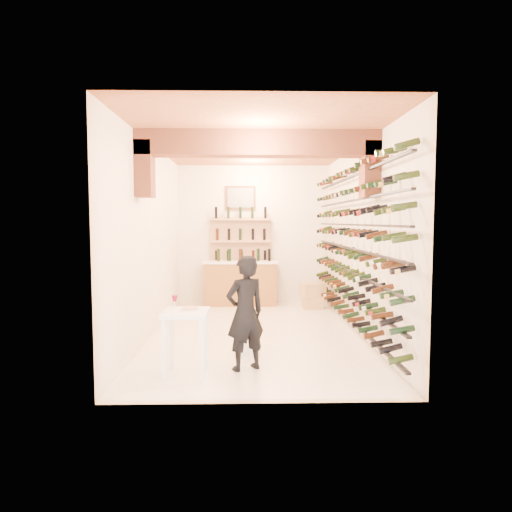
{
  "coord_description": "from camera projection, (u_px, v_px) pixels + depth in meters",
  "views": [
    {
      "loc": [
        -0.18,
        -7.62,
        1.9
      ],
      "look_at": [
        0.0,
        0.3,
        1.3
      ],
      "focal_mm": 31.84,
      "sensor_mm": 36.0,
      "label": 1
    }
  ],
  "objects": [
    {
      "name": "crate_lower",
      "position": [
        313.0,
        302.0,
        9.96
      ],
      "size": [
        0.45,
        0.32,
        0.26
      ],
      "primitive_type": "cube",
      "rotation": [
        0.0,
        0.0,
        0.02
      ],
      "color": "tan",
      "rests_on": "ground"
    },
    {
      "name": "tasting_table",
      "position": [
        186.0,
        322.0,
        5.62
      ],
      "size": [
        0.56,
        0.56,
        0.97
      ],
      "rotation": [
        0.0,
        0.0,
        -0.02
      ],
      "color": "white",
      "rests_on": "ground"
    },
    {
      "name": "back_counter",
      "position": [
        241.0,
        282.0,
        10.34
      ],
      "size": [
        1.7,
        0.62,
        1.29
      ],
      "color": "olive",
      "rests_on": "ground"
    },
    {
      "name": "ground",
      "position": [
        256.0,
        333.0,
        7.75
      ],
      "size": [
        6.0,
        6.0,
        0.0
      ],
      "primitive_type": "plane",
      "color": "white",
      "rests_on": "ground"
    },
    {
      "name": "person",
      "position": [
        245.0,
        313.0,
        5.79
      ],
      "size": [
        0.64,
        0.57,
        1.47
      ],
      "primitive_type": "imported",
      "rotation": [
        0.0,
        0.0,
        3.65
      ],
      "color": "black",
      "rests_on": "ground"
    },
    {
      "name": "crate_upper",
      "position": [
        313.0,
        290.0,
        9.94
      ],
      "size": [
        0.57,
        0.45,
        0.29
      ],
      "primitive_type": "cube",
      "rotation": [
        0.0,
        0.0,
        0.22
      ],
      "color": "tan",
      "rests_on": "crate_lower"
    },
    {
      "name": "wine_rack",
      "position": [
        347.0,
        243.0,
        7.66
      ],
      "size": [
        0.32,
        5.7,
        2.56
      ],
      "color": "black",
      "rests_on": "ground"
    },
    {
      "name": "room_shell",
      "position": [
        257.0,
        200.0,
        7.32
      ],
      "size": [
        3.52,
        6.02,
        3.21
      ],
      "color": "white",
      "rests_on": "ground"
    },
    {
      "name": "white_stool",
      "position": [
        248.0,
        340.0,
        6.51
      ],
      "size": [
        0.37,
        0.37,
        0.4
      ],
      "primitive_type": "cube",
      "rotation": [
        0.0,
        0.0,
        -0.17
      ],
      "color": "white",
      "rests_on": "ground"
    },
    {
      "name": "back_shelving",
      "position": [
        241.0,
        253.0,
        10.53
      ],
      "size": [
        1.4,
        0.31,
        2.73
      ],
      "color": "tan",
      "rests_on": "ground"
    },
    {
      "name": "chrome_barstool",
      "position": [
        250.0,
        301.0,
        8.38
      ],
      "size": [
        0.38,
        0.38,
        0.74
      ],
      "rotation": [
        0.0,
        0.0,
        0.4
      ],
      "color": "silver",
      "rests_on": "ground"
    }
  ]
}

